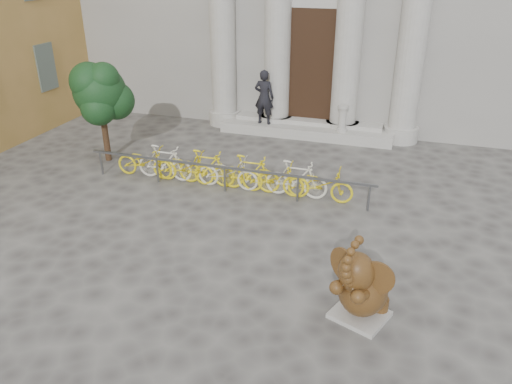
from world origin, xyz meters
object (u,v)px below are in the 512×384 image
(tree, at_px, (100,93))
(pedestrian, at_px, (264,97))
(bike_rack, at_px, (228,171))
(elephant_statue, at_px, (362,287))

(tree, height_order, pedestrian, tree)
(bike_rack, xyz_separation_m, pedestrian, (-0.40, 4.71, 0.80))
(elephant_statue, relative_size, tree, 0.59)
(elephant_statue, relative_size, pedestrian, 0.95)
(elephant_statue, bearing_deg, bike_rack, 154.60)
(bike_rack, height_order, pedestrian, pedestrian)
(bike_rack, distance_m, pedestrian, 4.80)
(bike_rack, height_order, tree, tree)
(tree, bearing_deg, elephant_statue, -31.83)
(bike_rack, relative_size, pedestrian, 4.24)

